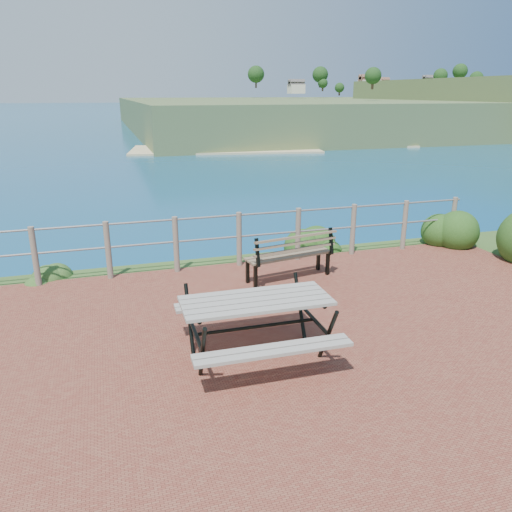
{
  "coord_description": "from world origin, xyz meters",
  "views": [
    {
      "loc": [
        -2.25,
        -5.08,
        3.07
      ],
      "look_at": [
        -0.2,
        1.65,
        0.75
      ],
      "focal_mm": 35.0,
      "sensor_mm": 36.0,
      "label": 1
    }
  ],
  "objects": [
    {
      "name": "ground",
      "position": [
        0.0,
        0.0,
        0.0
      ],
      "size": [
        10.0,
        7.0,
        0.12
      ],
      "primitive_type": "cube",
      "color": "brown",
      "rests_on": "ground"
    },
    {
      "name": "ocean",
      "position": [
        0.0,
        200.0,
        0.0
      ],
      "size": [
        1200.0,
        1200.0,
        0.0
      ],
      "primitive_type": "plane",
      "color": "#146C7B",
      "rests_on": "ground"
    },
    {
      "name": "safety_railing",
      "position": [
        0.0,
        3.35,
        0.57
      ],
      "size": [
        9.4,
        0.1,
        1.0
      ],
      "color": "#6B5B4C",
      "rests_on": "ground"
    },
    {
      "name": "distant_bay",
      "position": [
        173.07,
        202.61,
        -1.52
      ],
      "size": [
        290.0,
        232.36,
        24.0
      ],
      "color": "#3F5A2D",
      "rests_on": "ground"
    },
    {
      "name": "picnic_table",
      "position": [
        -0.68,
        0.08,
        0.47
      ],
      "size": [
        1.76,
        1.52,
        0.74
      ],
      "rotation": [
        0.0,
        0.0,
        -0.01
      ],
      "color": "gray",
      "rests_on": "ground"
    },
    {
      "name": "park_bench",
      "position": [
        0.62,
        2.43,
        0.57
      ],
      "size": [
        1.58,
        0.65,
        0.86
      ],
      "rotation": [
        0.0,
        0.0,
        0.18
      ],
      "color": "brown",
      "rests_on": "ground"
    },
    {
      "name": "shrub_right_edge",
      "position": [
        4.48,
        3.28,
        0.0
      ],
      "size": [
        1.0,
        1.0,
        1.43
      ],
      "primitive_type": "ellipsoid",
      "color": "#1C3E13",
      "rests_on": "ground"
    },
    {
      "name": "shrub_lip_west",
      "position": [
        -3.4,
        3.62,
        0.0
      ],
      "size": [
        0.7,
        0.7,
        0.41
      ],
      "primitive_type": "ellipsoid",
      "color": "#264B1C",
      "rests_on": "ground"
    },
    {
      "name": "shrub_lip_east",
      "position": [
        1.78,
        4.04,
        0.0
      ],
      "size": [
        0.82,
        0.82,
        0.59
      ],
      "primitive_type": "ellipsoid",
      "color": "#1C3E13",
      "rests_on": "ground"
    }
  ]
}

